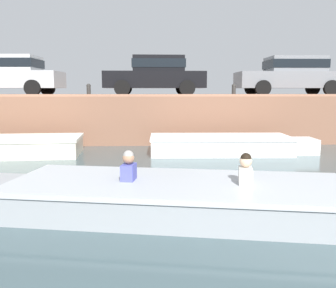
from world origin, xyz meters
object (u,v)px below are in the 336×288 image
Objects in this scene: motorboat_passing at (162,196)px; car_centre_grey at (292,74)px; boat_moored_central_white at (227,145)px; car_leftmost_silver at (8,74)px; mooring_bollard_mid at (89,90)px; car_left_inner_black at (156,74)px; mooring_bollard_east at (234,90)px.

motorboat_passing is 11.06m from car_centre_grey.
boat_moored_central_white is 1.19× the size of car_centre_grey.
motorboat_passing is at bearing -111.41° from boat_moored_central_white.
car_leftmost_silver is 9.56× the size of mooring_bollard_mid.
car_leftmost_silver reaches higher than boat_moored_central_white.
car_centre_grey is at bearing 48.13° from boat_moored_central_white.
car_left_inner_black reaches higher than motorboat_passing.
motorboat_passing is 1.64× the size of car_left_inner_black.
car_left_inner_black reaches higher than mooring_bollard_east.
mooring_bollard_mid is at bearing -143.02° from car_left_inner_black.
boat_moored_central_white is at bearing -25.38° from car_leftmost_silver.
car_leftmost_silver is at bearing -179.97° from car_left_inner_black.
car_leftmost_silver is 3.87m from mooring_bollard_mid.
car_centre_grey is at bearing 12.80° from mooring_bollard_mid.
motorboat_passing is (-2.18, -5.55, -0.01)m from boat_moored_central_white.
motorboat_passing is 8.19m from mooring_bollard_east.
mooring_bollard_mid reaches higher than motorboat_passing.
mooring_bollard_east is at bearing -33.09° from car_left_inner_black.
boat_moored_central_white is at bearing -60.39° from car_left_inner_black.
car_centre_grey is (5.53, 9.29, 2.31)m from motorboat_passing.
boat_moored_central_white is 2.66m from mooring_bollard_east.
car_leftmost_silver is 9.56× the size of mooring_bollard_east.
boat_moored_central_white is at bearing 68.59° from motorboat_passing.
car_left_inner_black is 5.48m from car_centre_grey.
motorboat_passing is 1.52× the size of car_centre_grey.
car_leftmost_silver reaches higher than motorboat_passing.
boat_moored_central_white is 1.21× the size of car_leftmost_silver.
car_centre_grey is 9.66× the size of mooring_bollard_mid.
mooring_bollard_mid is (-4.50, 1.96, 1.69)m from boat_moored_central_white.
car_left_inner_black is at bearing 146.91° from mooring_bollard_east.
boat_moored_central_white is 5.19m from mooring_bollard_mid.
mooring_bollard_mid is at bearing 180.00° from mooring_bollard_east.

